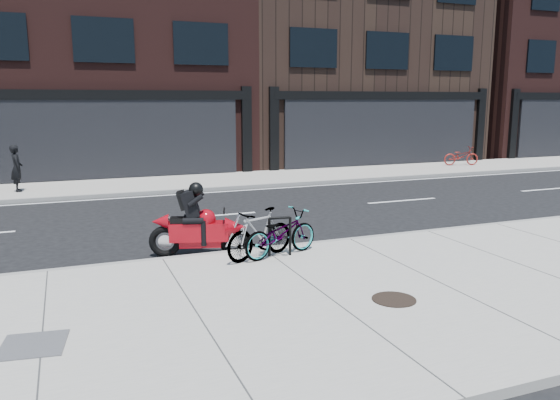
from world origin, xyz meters
name	(u,v)px	position (x,y,z in m)	size (l,w,h in m)	color
ground	(234,233)	(0.00, 0.00, 0.00)	(120.00, 120.00, 0.00)	black
sidewalk_near	(330,302)	(0.00, -5.00, 0.07)	(60.00, 6.00, 0.13)	gray
sidewalk_far	(173,183)	(0.00, 7.75, 0.07)	(60.00, 3.50, 0.13)	gray
building_center	(93,3)	(-2.00, 14.50, 7.25)	(12.00, 10.00, 14.50)	black
building_mideast	(335,38)	(10.00, 14.50, 6.25)	(12.00, 10.00, 12.50)	black
building_east	(513,42)	(22.00, 14.50, 6.50)	(10.00, 10.00, 13.00)	black
bike_rack	(280,233)	(0.13, -2.60, 0.58)	(0.46, 0.11, 0.77)	black
bicycle_front	(281,233)	(0.14, -2.60, 0.57)	(0.58, 1.67, 0.88)	gray
bicycle_rear	(260,234)	(-0.27, -2.60, 0.60)	(0.44, 1.57, 0.94)	gray
motorcycle	(204,226)	(-1.11, -1.63, 0.61)	(1.96, 0.90, 1.50)	black
pedestrian	(17,168)	(-5.07, 7.43, 0.89)	(0.55, 0.36, 1.52)	black
bicycle_far	(461,156)	(13.14, 7.96, 0.55)	(0.56, 1.60, 0.84)	maroon
manhole_cover	(394,299)	(0.86, -5.41, 0.14)	(0.66, 0.66, 0.01)	black
utility_grate	(33,345)	(-4.09, -5.11, 0.14)	(0.75, 0.75, 0.01)	#4B4B4D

